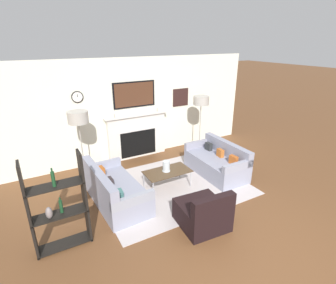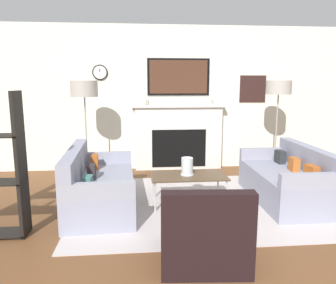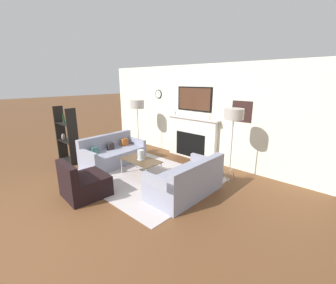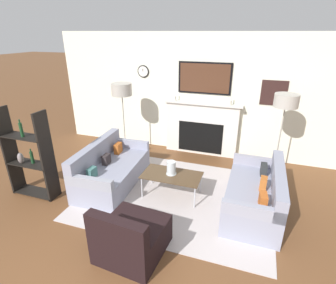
% 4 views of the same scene
% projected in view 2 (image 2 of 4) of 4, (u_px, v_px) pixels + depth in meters
% --- Properties ---
extents(fireplace_wall, '(7.17, 0.28, 2.70)m').
position_uv_depth(fireplace_wall, '(178.00, 106.00, 6.25)').
color(fireplace_wall, white).
rests_on(fireplace_wall, ground_plane).
extents(area_rug, '(3.23, 2.54, 0.01)m').
position_uv_depth(area_rug, '(195.00, 203.00, 4.52)').
color(area_rug, '#BEB3B2').
rests_on(area_rug, ground_plane).
extents(couch_left, '(0.91, 1.75, 0.79)m').
position_uv_depth(couch_left, '(98.00, 187.00, 4.35)').
color(couch_left, '#8C8FA4').
rests_on(couch_left, ground_plane).
extents(couch_right, '(0.83, 1.61, 0.77)m').
position_uv_depth(couch_right, '(287.00, 181.00, 4.59)').
color(couch_right, '#8C8FA4').
rests_on(couch_right, ground_plane).
extents(armchair, '(0.84, 0.87, 0.77)m').
position_uv_depth(armchair, '(203.00, 234.00, 3.04)').
color(armchair, black).
rests_on(armchair, ground_plane).
extents(coffee_table, '(1.02, 0.55, 0.41)m').
position_uv_depth(coffee_table, '(189.00, 177.00, 4.43)').
color(coffee_table, '#4C3823').
rests_on(coffee_table, ground_plane).
extents(hurricane_candle, '(0.18, 0.18, 0.24)m').
position_uv_depth(hurricane_candle, '(187.00, 167.00, 4.43)').
color(hurricane_candle, silver).
rests_on(hurricane_candle, coffee_table).
extents(floor_lamp_left, '(0.44, 0.44, 1.69)m').
position_uv_depth(floor_lamp_left, '(84.00, 90.00, 5.28)').
color(floor_lamp_left, '#9E998E').
rests_on(floor_lamp_left, ground_plane).
extents(floor_lamp_right, '(0.42, 0.42, 1.69)m').
position_uv_depth(floor_lamp_right, '(279.00, 89.00, 5.57)').
color(floor_lamp_right, '#9E998E').
rests_on(floor_lamp_right, ground_plane).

